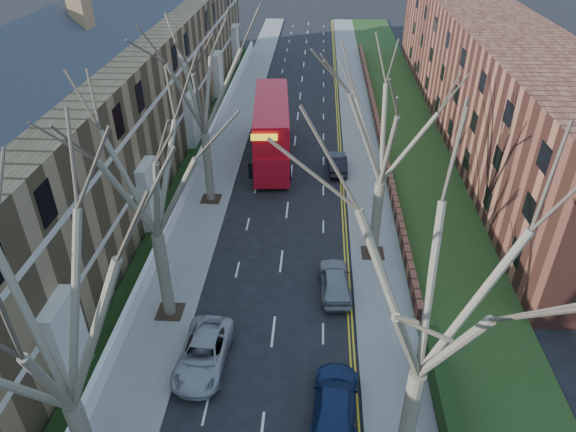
# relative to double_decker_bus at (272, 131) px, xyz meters

# --- Properties ---
(pavement_left) EXTENTS (3.00, 102.00, 0.12)m
(pavement_left) POSITION_rel_double_decker_bus_xyz_m (-4.22, 3.64, -2.41)
(pavement_left) COLOR slate
(pavement_left) RESTS_ON ground
(pavement_right) EXTENTS (3.00, 102.00, 0.12)m
(pavement_right) POSITION_rel_double_decker_bus_xyz_m (7.78, 3.64, -2.41)
(pavement_right) COLOR slate
(pavement_right) RESTS_ON ground
(terrace_left) EXTENTS (9.70, 78.00, 13.60)m
(terrace_left) POSITION_rel_double_decker_bus_xyz_m (-11.87, -4.36, 3.06)
(terrace_left) COLOR brown
(terrace_left) RESTS_ON ground
(flats_right) EXTENTS (13.97, 54.00, 10.00)m
(flats_right) POSITION_rel_double_decker_bus_xyz_m (19.24, 7.64, 2.51)
(flats_right) COLOR brown
(flats_right) RESTS_ON ground
(front_wall_left) EXTENTS (0.30, 78.00, 1.00)m
(front_wall_left) POSITION_rel_double_decker_bus_xyz_m (-5.87, -4.36, -1.85)
(front_wall_left) COLOR white
(front_wall_left) RESTS_ON ground
(grass_verge_right) EXTENTS (6.00, 102.00, 0.06)m
(grass_verge_right) POSITION_rel_double_decker_bus_xyz_m (12.28, 3.64, -2.32)
(grass_verge_right) COLOR #223E16
(grass_verge_right) RESTS_ON ground
(tree_left_mid) EXTENTS (10.50, 10.50, 14.71)m
(tree_left_mid) POSITION_rel_double_decker_bus_xyz_m (-3.92, -29.36, 7.09)
(tree_left_mid) COLOR brown
(tree_left_mid) RESTS_ON ground
(tree_left_far) EXTENTS (10.15, 10.15, 14.22)m
(tree_left_far) POSITION_rel_double_decker_bus_xyz_m (-3.92, -19.36, 6.77)
(tree_left_far) COLOR brown
(tree_left_far) RESTS_ON ground
(tree_left_dist) EXTENTS (10.50, 10.50, 14.71)m
(tree_left_dist) POSITION_rel_double_decker_bus_xyz_m (-3.92, -7.36, 7.09)
(tree_left_dist) COLOR brown
(tree_left_dist) RESTS_ON ground
(tree_right_mid) EXTENTS (10.50, 10.50, 14.71)m
(tree_right_mid) POSITION_rel_double_decker_bus_xyz_m (7.48, -27.36, 7.09)
(tree_right_mid) COLOR brown
(tree_right_mid) RESTS_ON ground
(tree_right_far) EXTENTS (10.15, 10.15, 14.22)m
(tree_right_far) POSITION_rel_double_decker_bus_xyz_m (7.48, -13.36, 6.77)
(tree_right_far) COLOR brown
(tree_right_far) RESTS_ON ground
(double_decker_bus) EXTENTS (3.71, 12.22, 5.00)m
(double_decker_bus) POSITION_rel_double_decker_bus_xyz_m (0.00, 0.00, 0.00)
(double_decker_bus) COLOR red
(double_decker_bus) RESTS_ON ground
(car_left_far) EXTENTS (2.49, 4.97, 1.35)m
(car_left_far) POSITION_rel_double_decker_bus_xyz_m (-1.38, -22.68, -1.79)
(car_left_far) COLOR #9B9BA0
(car_left_far) RESTS_ON ground
(car_right_near) EXTENTS (2.30, 4.93, 1.39)m
(car_right_near) POSITION_rel_double_decker_bus_xyz_m (4.88, -25.11, -1.77)
(car_right_near) COLOR navy
(car_right_near) RESTS_ON ground
(car_right_mid) EXTENTS (1.97, 4.35, 1.45)m
(car_right_mid) POSITION_rel_double_decker_bus_xyz_m (5.02, -16.95, -1.75)
(car_right_mid) COLOR gray
(car_right_mid) RESTS_ON ground
(car_right_far) EXTENTS (1.58, 4.19, 1.37)m
(car_right_far) POSITION_rel_double_decker_bus_xyz_m (5.48, -1.95, -1.79)
(car_right_far) COLOR black
(car_right_far) RESTS_ON ground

